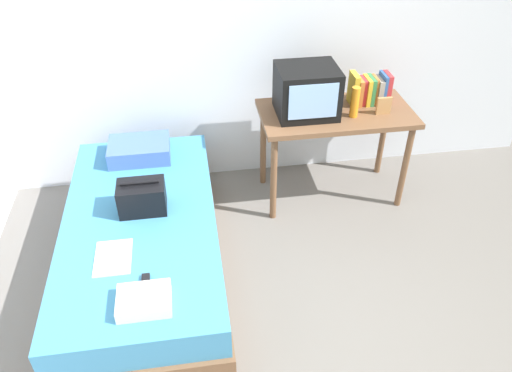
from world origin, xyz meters
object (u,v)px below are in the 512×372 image
water_bottle (355,102)px  remote_silver (124,205)px  remote_dark (146,285)px  folded_towel (144,301)px  desk (335,123)px  picture_frame (384,106)px  pillow (139,150)px  magazine (113,258)px  handbag (142,197)px  bed (144,246)px  tv (307,91)px  book_row (369,90)px

water_bottle → remote_silver: size_ratio=1.62×
remote_dark → folded_towel: size_ratio=0.56×
desk → picture_frame: picture_frame is taller
picture_frame → pillow: 1.85m
magazine → handbag: bearing=68.8°
picture_frame → remote_dark: (-1.76, -1.21, -0.33)m
water_bottle → magazine: 2.01m
remote_silver → folded_towel: 0.88m
handbag → remote_dark: size_ratio=1.92×
desk → handbag: size_ratio=3.87×
water_bottle → magazine: bearing=-150.9°
remote_silver → picture_frame: bearing=14.0°
pillow → magazine: (-0.12, -1.07, -0.06)m
magazine → folded_towel: folded_towel is taller
desk → water_bottle: water_bottle is taller
handbag → magazine: handbag is taller
remote_dark → desk: bearing=42.4°
handbag → picture_frame: bearing=16.7°
picture_frame → pillow: size_ratio=0.30×
remote_silver → folded_towel: (0.16, -0.86, 0.02)m
desk → remote_dark: (-1.43, -1.31, -0.16)m
folded_towel → remote_dark: bearing=89.0°
bed → desk: (1.49, 0.71, 0.43)m
picture_frame → tv: bearing=170.1°
handbag → remote_dark: 0.68m
handbag → desk: bearing=23.3°
magazine → remote_silver: size_ratio=2.01×
magazine → remote_silver: 0.48m
picture_frame → remote_silver: picture_frame is taller
remote_dark → magazine: bearing=127.6°
desk → water_bottle: bearing=-44.4°
tv → magazine: (-1.38, -1.06, -0.45)m
remote_dark → picture_frame: bearing=34.6°
bed → desk: bearing=25.4°
bed → folded_towel: 0.79m
book_row → picture_frame: 0.21m
pillow → remote_silver: bearing=-98.9°
handbag → remote_silver: handbag is taller
desk → remote_dark: size_ratio=7.44×
book_row → pillow: bearing=-177.1°
bed → pillow: bearing=90.8°
magazine → remote_silver: bearing=86.1°
book_row → magazine: 2.26m
picture_frame → book_row: bearing=104.7°
bed → water_bottle: 1.82m
tv → remote_silver: (-1.35, -0.58, -0.44)m
folded_towel → water_bottle: bearing=41.2°
tv → book_row: tv is taller
picture_frame → handbag: bearing=-163.3°
water_bottle → tv: bearing=163.0°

